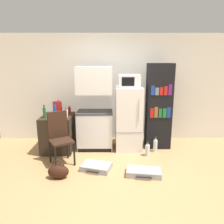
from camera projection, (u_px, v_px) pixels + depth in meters
ground_plane at (118, 177)px, 3.79m from camera, size 24.00×24.00×0.00m
wall_back at (124, 88)px, 5.44m from camera, size 6.40×0.10×2.60m
side_table at (58, 133)px, 4.88m from camera, size 0.66×0.77×0.79m
kitchen_hutch at (95, 112)px, 4.89m from camera, size 0.79×0.56×1.85m
refrigerator at (129, 118)px, 4.89m from camera, size 0.58×0.63×1.41m
microwave at (129, 81)px, 4.70m from camera, size 0.45×0.35×0.27m
bookshelf at (159, 106)px, 4.94m from camera, size 0.55×0.40×1.92m
bottle_milk_white at (66, 113)px, 4.66m from camera, size 0.07×0.07×0.19m
bottle_blue_soda at (55, 111)px, 4.66m from camera, size 0.07×0.07×0.31m
bottle_olive_oil at (59, 107)px, 5.04m from camera, size 0.06×0.06×0.30m
bottle_ketchup_red at (70, 111)px, 4.93m from camera, size 0.06×0.06×0.18m
bottle_green_tall at (44, 112)px, 4.57m from camera, size 0.06×0.06×0.28m
bowl at (59, 118)px, 4.51m from camera, size 0.14×0.14×0.04m
cereal_box at (58, 108)px, 4.86m from camera, size 0.19×0.07×0.30m
chair at (59, 134)px, 4.22m from camera, size 0.55×0.55×1.02m
suitcase_large_flat at (144, 172)px, 3.84m from camera, size 0.64×0.41×0.10m
suitcase_small_flat at (96, 167)px, 4.04m from camera, size 0.61×0.49×0.10m
handbag at (58, 171)px, 3.73m from camera, size 0.36×0.20×0.33m
water_bottle_front at (147, 150)px, 4.61m from camera, size 0.09×0.09×0.31m
water_bottle_middle at (155, 145)px, 4.82m from camera, size 0.09×0.09×0.34m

